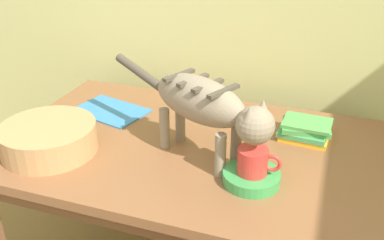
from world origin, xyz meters
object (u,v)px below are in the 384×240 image
object	(u,v)px
dining_table	(192,165)
cat	(206,105)
book_stack	(305,130)
saucer_bowl	(251,177)
magazine	(110,111)
coffee_mug	(254,161)
wicker_basket	(49,138)

from	to	relation	value
dining_table	cat	world-z (taller)	cat
dining_table	book_stack	size ratio (longest dim) A/B	7.23
saucer_bowl	magazine	xyz separation A→B (m)	(-0.67, 0.31, -0.02)
coffee_mug	wicker_basket	world-z (taller)	coffee_mug
dining_table	coffee_mug	size ratio (longest dim) A/B	10.15
book_stack	wicker_basket	distance (m)	0.92
magazine	wicker_basket	xyz separation A→B (m)	(-0.04, -0.35, 0.05)
coffee_mug	saucer_bowl	bearing A→B (deg)	180.00
cat	wicker_basket	xyz separation A→B (m)	(-0.53, -0.12, -0.15)
coffee_mug	book_stack	world-z (taller)	coffee_mug
coffee_mug	magazine	size ratio (longest dim) A/B	0.46
saucer_bowl	magazine	size ratio (longest dim) A/B	0.62
saucer_bowl	magazine	world-z (taller)	saucer_bowl
cat	coffee_mug	bearing A→B (deg)	90.38
wicker_basket	magazine	bearing A→B (deg)	82.92
coffee_mug	dining_table	bearing A→B (deg)	147.61
dining_table	saucer_bowl	world-z (taller)	saucer_bowl
magazine	wicker_basket	distance (m)	0.36
cat	book_stack	size ratio (longest dim) A/B	3.41
book_stack	wicker_basket	bearing A→B (deg)	-155.37
cat	book_stack	bearing A→B (deg)	155.65
coffee_mug	wicker_basket	bearing A→B (deg)	-176.73
dining_table	book_stack	xyz separation A→B (m)	(0.38, 0.18, 0.12)
saucer_bowl	wicker_basket	world-z (taller)	wicker_basket
magazine	dining_table	bearing A→B (deg)	-5.87
wicker_basket	dining_table	bearing A→B (deg)	23.82
saucer_bowl	magazine	bearing A→B (deg)	154.90
wicker_basket	coffee_mug	bearing A→B (deg)	3.27
saucer_bowl	dining_table	bearing A→B (deg)	147.30
saucer_bowl	coffee_mug	xyz separation A→B (m)	(0.00, -0.00, 0.06)
book_stack	wicker_basket	size ratio (longest dim) A/B	0.58
dining_table	saucer_bowl	size ratio (longest dim) A/B	7.67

